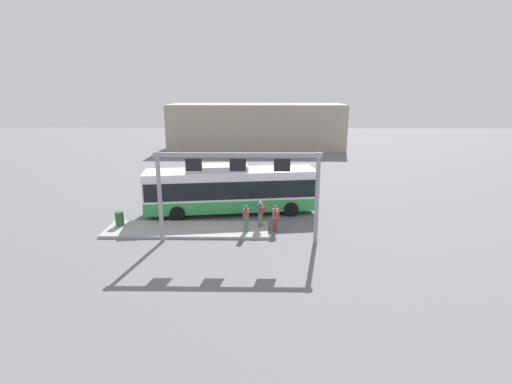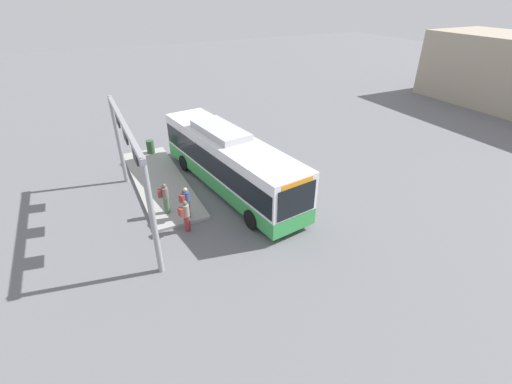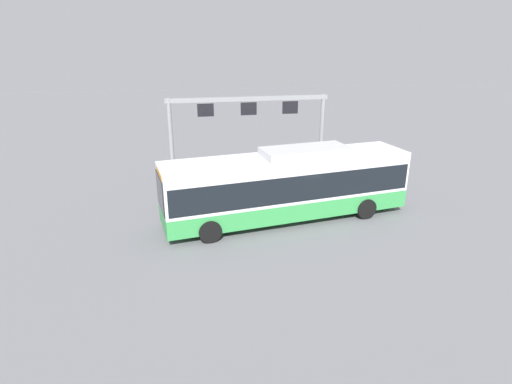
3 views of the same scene
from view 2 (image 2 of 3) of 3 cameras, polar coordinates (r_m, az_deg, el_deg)
ground_plane at (r=21.13m, az=-4.08°, el=0.70°), size 120.00×120.00×0.00m
platform_curb at (r=22.34m, az=-14.98°, el=1.63°), size 10.00×2.80×0.16m
bus_main at (r=20.32m, az=-4.27°, el=5.17°), size 11.93×4.11×3.46m
person_boarding at (r=17.31m, az=-11.09°, el=-3.65°), size 0.45×0.59×1.67m
person_waiting_near at (r=18.04m, az=-11.04°, el=-1.54°), size 0.52×0.60×1.67m
person_waiting_mid at (r=18.62m, az=-14.25°, el=-0.87°), size 0.38×0.56×1.67m
platform_sign_gantry at (r=17.62m, az=-19.62°, el=6.31°), size 9.16×0.24×5.20m
trash_bin at (r=26.07m, az=-16.40°, el=6.90°), size 0.52×0.52×0.90m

